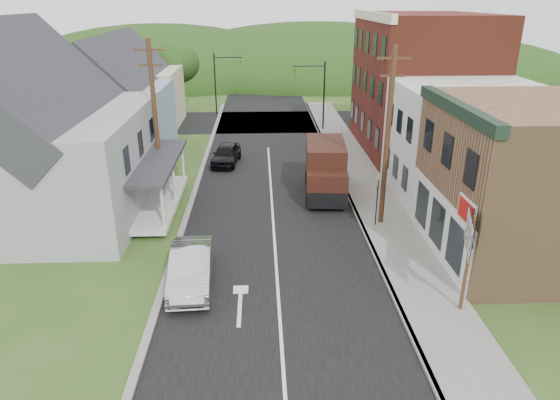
{
  "coord_description": "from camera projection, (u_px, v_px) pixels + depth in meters",
  "views": [
    {
      "loc": [
        -0.62,
        -19.97,
        10.96
      ],
      "look_at": [
        0.26,
        1.62,
        2.2
      ],
      "focal_mm": 32.0,
      "sensor_mm": 36.0,
      "label": 1
    }
  ],
  "objects": [
    {
      "name": "road",
      "position": [
        271.0,
        183.0,
        31.89
      ],
      "size": [
        9.0,
        90.0,
        0.02
      ],
      "primitive_type": "cube",
      "color": "black",
      "rests_on": "ground"
    },
    {
      "name": "house_blue",
      "position": [
        118.0,
        105.0,
        36.57
      ],
      "size": [
        7.14,
        8.16,
        7.28
      ],
      "color": "#7C95A9",
      "rests_on": "ground"
    },
    {
      "name": "warning_sign",
      "position": [
        377.0,
        195.0,
        25.02
      ],
      "size": [
        0.21,
        0.69,
        2.58
      ],
      "rotation": [
        0.0,
        0.0,
        -0.27
      ],
      "color": "black",
      "rests_on": "sidewalk_right"
    },
    {
      "name": "tree_left_d",
      "position": [
        176.0,
        63.0,
        50.08
      ],
      "size": [
        4.8,
        4.8,
        6.94
      ],
      "color": "#382616",
      "rests_on": "ground"
    },
    {
      "name": "utility_pole_right",
      "position": [
        387.0,
        137.0,
        24.34
      ],
      "size": [
        1.6,
        0.26,
        9.0
      ],
      "color": "#472D19",
      "rests_on": "ground"
    },
    {
      "name": "route_sign_cluster",
      "position": [
        468.0,
        250.0,
        17.83
      ],
      "size": [
        0.73,
        2.08,
        3.79
      ],
      "rotation": [
        0.0,
        0.0,
        -0.31
      ],
      "color": "#472D19",
      "rests_on": "sidewalk_right"
    },
    {
      "name": "utility_pole_left",
      "position": [
        155.0,
        119.0,
        28.04
      ],
      "size": [
        1.6,
        0.26,
        9.0
      ],
      "color": "#472D19",
      "rests_on": "ground"
    },
    {
      "name": "cross_road",
      "position": [
        266.0,
        122.0,
        47.63
      ],
      "size": [
        60.0,
        9.0,
        0.02
      ],
      "primitive_type": "cube",
      "color": "black",
      "rests_on": "ground"
    },
    {
      "name": "ground",
      "position": [
        276.0,
        258.0,
        22.63
      ],
      "size": [
        120.0,
        120.0,
        0.0
      ],
      "primitive_type": "plane",
      "color": "#2D4719",
      "rests_on": "ground"
    },
    {
      "name": "traffic_signal_right",
      "position": [
        316.0,
        88.0,
        43.14
      ],
      "size": [
        2.87,
        0.2,
        6.0
      ],
      "color": "black",
      "rests_on": "ground"
    },
    {
      "name": "curb_left",
      "position": [
        194.0,
        194.0,
        29.84
      ],
      "size": [
        0.3,
        55.0,
        0.12
      ],
      "primitive_type": "cube",
      "color": "slate",
      "rests_on": "ground"
    },
    {
      "name": "house_cream",
      "position": [
        139.0,
        85.0,
        44.88
      ],
      "size": [
        7.14,
        8.16,
        7.28
      ],
      "color": "beige",
      "rests_on": "ground"
    },
    {
      "name": "delivery_van",
      "position": [
        325.0,
        170.0,
        29.38
      ],
      "size": [
        2.67,
        5.69,
        3.1
      ],
      "rotation": [
        0.0,
        0.0,
        -0.08
      ],
      "color": "black",
      "rests_on": "ground"
    },
    {
      "name": "traffic_signal_left",
      "position": [
        222.0,
        77.0,
        49.3
      ],
      "size": [
        2.87,
        0.2,
        6.0
      ],
      "color": "black",
      "rests_on": "ground"
    },
    {
      "name": "sidewalk_right",
      "position": [
        368.0,
        192.0,
        30.24
      ],
      "size": [
        2.8,
        55.0,
        0.15
      ],
      "primitive_type": "cube",
      "color": "slate",
      "rests_on": "ground"
    },
    {
      "name": "dark_sedan",
      "position": [
        226.0,
        154.0,
        35.27
      ],
      "size": [
        2.22,
        4.33,
        1.41
      ],
      "primitive_type": "imported",
      "rotation": [
        0.0,
        0.0,
        -0.14
      ],
      "color": "black",
      "rests_on": "ground"
    },
    {
      "name": "storefront_tan",
      "position": [
        534.0,
        182.0,
        21.75
      ],
      "size": [
        8.0,
        8.0,
        7.0
      ],
      "primitive_type": "cube",
      "color": "brown",
      "rests_on": "ground"
    },
    {
      "name": "silver_sedan",
      "position": [
        191.0,
        268.0,
        20.28
      ],
      "size": [
        1.88,
        4.76,
        1.54
      ],
      "primitive_type": "imported",
      "rotation": [
        0.0,
        0.0,
        0.05
      ],
      "color": "#B8B8BD",
      "rests_on": "ground"
    },
    {
      "name": "tree_left_c",
      "position": [
        19.0,
        69.0,
        38.2
      ],
      "size": [
        5.8,
        5.8,
        8.41
      ],
      "color": "#382616",
      "rests_on": "ground"
    },
    {
      "name": "forested_ridge",
      "position": [
        263.0,
        78.0,
        73.56
      ],
      "size": [
        90.0,
        30.0,
        16.0
      ],
      "primitive_type": "ellipsoid",
      "color": "black",
      "rests_on": "ground"
    },
    {
      "name": "storefront_red",
      "position": [
        420.0,
        85.0,
        36.92
      ],
      "size": [
        8.0,
        12.0,
        10.0
      ],
      "primitive_type": "cube",
      "color": "maroon",
      "rests_on": "ground"
    },
    {
      "name": "storefront_white",
      "position": [
        467.0,
        142.0,
        28.79
      ],
      "size": [
        8.0,
        7.0,
        6.5
      ],
      "primitive_type": "cube",
      "color": "silver",
      "rests_on": "ground"
    },
    {
      "name": "house_gray",
      "position": [
        43.0,
        136.0,
        26.14
      ],
      "size": [
        10.2,
        12.24,
        8.35
      ],
      "color": "#939597",
      "rests_on": "ground"
    },
    {
      "name": "curb_right",
      "position": [
        346.0,
        192.0,
        30.18
      ],
      "size": [
        0.2,
        55.0,
        0.15
      ],
      "primitive_type": "cube",
      "color": "slate",
      "rests_on": "ground"
    }
  ]
}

